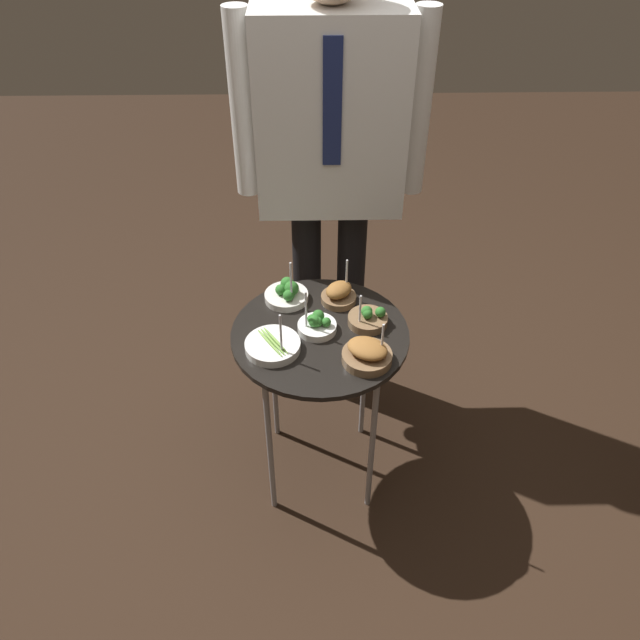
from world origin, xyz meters
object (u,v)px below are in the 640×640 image
Objects in this scene: serving_cart at (320,346)px; bowl_asparagus_back_right at (273,346)px; bowl_roast_front_center at (367,353)px; bowl_broccoli_mid_left at (317,324)px; bowl_broccoli_center at (368,318)px; bowl_roast_near_rim at (339,294)px; bowl_broccoli_front_right at (287,293)px; waiter_figure at (330,138)px.

bowl_asparagus_back_right is (-0.15, -0.08, 0.08)m from serving_cart.
bowl_broccoli_mid_left is (-0.15, 0.14, -0.01)m from bowl_roast_front_center.
bowl_broccoli_mid_left is at bearing 135.83° from bowl_roast_front_center.
bowl_broccoli_center is 0.84× the size of bowl_roast_near_rim.
bowl_broccoli_front_right is 0.19m from bowl_broccoli_mid_left.
bowl_roast_near_rim reaches higher than bowl_roast_front_center.
bowl_roast_front_center is at bearing -44.22° from serving_cart.
bowl_asparagus_back_right is 1.32× the size of bowl_broccoli_center.
bowl_broccoli_mid_left is at bearing -116.86° from bowl_roast_near_rim.
serving_cart is 4.02× the size of bowl_asparagus_back_right.
waiter_figure is (0.05, 0.49, 0.41)m from bowl_broccoli_mid_left.
bowl_broccoli_front_right reaches higher than serving_cart.
serving_cart is at bearing -166.10° from bowl_broccoli_center.
bowl_roast_front_center is 0.21m from bowl_broccoli_mid_left.
bowl_asparagus_back_right reaches higher than bowl_roast_front_center.
bowl_roast_near_rim is (-0.09, 0.12, 0.01)m from bowl_broccoli_center.
bowl_roast_front_center is at bearing -51.07° from bowl_broccoli_front_right.
bowl_roast_front_center is 0.97× the size of bowl_broccoli_mid_left.
bowl_roast_near_rim is at bearing 103.96° from bowl_roast_front_center.
bowl_roast_near_rim is at bearing -4.08° from bowl_broccoli_front_right.
bowl_broccoli_mid_left is at bearing -58.62° from bowl_broccoli_front_right.
bowl_broccoli_center is at bearing -26.42° from bowl_broccoli_front_right.
waiter_figure is (0.04, 0.50, 0.49)m from serving_cart.
serving_cart is 0.39× the size of waiter_figure.
bowl_asparagus_back_right is 1.10× the size of bowl_roast_front_center.
bowl_roast_front_center is 0.18m from bowl_broccoli_center.
bowl_broccoli_mid_left is at bearing 136.59° from serving_cart.
waiter_figure is (-0.11, 0.46, 0.41)m from bowl_broccoli_center.
waiter_figure reaches higher than bowl_broccoli_center.
bowl_broccoli_center is 0.30m from bowl_broccoli_front_right.
bowl_roast_front_center is 0.30m from bowl_roast_near_rim.
bowl_roast_front_center is at bearing -95.82° from bowl_broccoli_center.
bowl_asparagus_back_right is 0.32m from bowl_roast_near_rim.
bowl_broccoli_front_right is at bearing 81.08° from bowl_asparagus_back_right.
bowl_asparagus_back_right is at bearing -151.94° from serving_cart.
bowl_broccoli_mid_left is 0.09× the size of waiter_figure.
bowl_broccoli_center is (0.30, 0.12, 0.01)m from bowl_asparagus_back_right.
bowl_broccoli_mid_left reaches higher than bowl_roast_front_center.
bowl_broccoli_front_right is at bearing 121.38° from bowl_broccoli_mid_left.
bowl_asparagus_back_right is 0.25m from bowl_broccoli_front_right.
waiter_figure is at bearing 98.50° from bowl_roast_front_center.
waiter_figure reaches higher than bowl_roast_near_rim.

